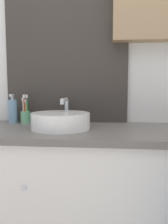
% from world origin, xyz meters
% --- Properties ---
extents(wall_back, '(3.20, 0.18, 2.50)m').
position_xyz_m(wall_back, '(0.01, 0.62, 1.29)').
color(wall_back, silver).
rests_on(wall_back, ground_plane).
extents(vanity_counter, '(1.50, 0.55, 0.84)m').
position_xyz_m(vanity_counter, '(0.00, 0.32, 0.42)').
color(vanity_counter, silver).
rests_on(vanity_counter, ground_plane).
extents(sink_basin, '(0.33, 0.39, 0.17)m').
position_xyz_m(sink_basin, '(-0.21, 0.32, 0.89)').
color(sink_basin, white).
rests_on(sink_basin, vanity_counter).
extents(toothbrush_holder, '(0.06, 0.06, 0.19)m').
position_xyz_m(toothbrush_holder, '(-0.49, 0.50, 0.89)').
color(toothbrush_holder, '#66B27F').
rests_on(toothbrush_holder, vanity_counter).
extents(soap_dispenser, '(0.06, 0.06, 0.19)m').
position_xyz_m(soap_dispenser, '(-0.57, 0.49, 0.92)').
color(soap_dispenser, '#6B93B2').
rests_on(soap_dispenser, vanity_counter).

